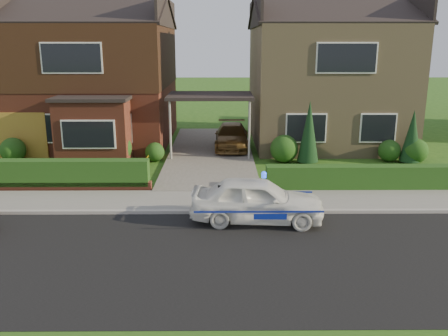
{
  "coord_description": "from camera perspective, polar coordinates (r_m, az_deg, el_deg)",
  "views": [
    {
      "loc": [
        0.46,
        -10.5,
        5.06
      ],
      "look_at": [
        0.57,
        3.5,
        1.32
      ],
      "focal_mm": 38.0,
      "sensor_mm": 36.0,
      "label": 1
    }
  ],
  "objects": [
    {
      "name": "conifer_b",
      "position": [
        21.68,
        21.67,
        3.36
      ],
      "size": [
        0.9,
        0.9,
        2.2
      ],
      "primitive_type": "cone",
      "color": "black",
      "rests_on": "ground"
    },
    {
      "name": "conifer_a",
      "position": [
        20.4,
        10.16,
        4.09
      ],
      "size": [
        0.9,
        0.9,
        2.6
      ],
      "primitive_type": "cone",
      "color": "black",
      "rests_on": "ground"
    },
    {
      "name": "garage_door",
      "position": [
        22.59,
        -23.14,
        3.52
      ],
      "size": [
        2.2,
        0.1,
        2.1
      ],
      "primitive_type": "cube",
      "color": "#8D5B1E",
      "rests_on": "ground"
    },
    {
      "name": "driveway_car",
      "position": [
        22.72,
        0.94,
        3.84
      ],
      "size": [
        1.66,
        3.91,
        1.13
      ],
      "primitive_type": "imported",
      "rotation": [
        0.0,
        0.0,
        -0.02
      ],
      "color": "brown",
      "rests_on": "driveway"
    },
    {
      "name": "house_right",
      "position": [
        25.11,
        12.09,
        11.44
      ],
      "size": [
        7.5,
        8.06,
        7.25
      ],
      "color": "#97815C",
      "rests_on": "ground"
    },
    {
      "name": "police_car",
      "position": [
        13.67,
        4.01,
        -3.9
      ],
      "size": [
        3.51,
        3.92,
        1.46
      ],
      "rotation": [
        0.0,
        0.0,
        1.49
      ],
      "color": "white",
      "rests_on": "ground"
    },
    {
      "name": "shrub_right_far",
      "position": [
        21.86,
        22.01,
        1.92
      ],
      "size": [
        1.08,
        1.08,
        1.08
      ],
      "primitive_type": "sphere",
      "color": "#1A3C13",
      "rests_on": "ground"
    },
    {
      "name": "shrub_left_far",
      "position": [
        22.37,
        -24.05,
        1.98
      ],
      "size": [
        1.08,
        1.08,
        1.08
      ],
      "primitive_type": "sphere",
      "color": "#1A3C13",
      "rests_on": "ground"
    },
    {
      "name": "potted_plant_b",
      "position": [
        18.69,
        -9.53,
        0.28
      ],
      "size": [
        0.55,
        0.55,
        0.78
      ],
      "primitive_type": "imported",
      "rotation": [
        0.0,
        0.0,
        0.83
      ],
      "color": "gray",
      "rests_on": "ground"
    },
    {
      "name": "shrub_right_near",
      "position": [
        20.58,
        7.23,
        2.31
      ],
      "size": [
        1.2,
        1.2,
        1.2
      ],
      "primitive_type": "sphere",
      "color": "#1A3C13",
      "rests_on": "ground"
    },
    {
      "name": "potted_plant_c",
      "position": [
        18.74,
        -24.19,
        -0.91
      ],
      "size": [
        0.53,
        0.53,
        0.72
      ],
      "primitive_type": "imported",
      "rotation": [
        0.0,
        0.0,
        1.16
      ],
      "color": "gray",
      "rests_on": "ground"
    },
    {
      "name": "carport_link",
      "position": [
        21.59,
        -1.67,
        8.55
      ],
      "size": [
        3.8,
        3.0,
        2.77
      ],
      "color": "black",
      "rests_on": "ground"
    },
    {
      "name": "hedge_right",
      "position": [
        17.47,
        17.4,
        -2.59
      ],
      "size": [
        7.5,
        0.55,
        0.8
      ],
      "primitive_type": "cube",
      "color": "#1A3C13",
      "rests_on": "ground"
    },
    {
      "name": "ground",
      "position": [
        11.66,
        -2.69,
        -10.78
      ],
      "size": [
        120.0,
        120.0,
        0.0
      ],
      "primitive_type": "plane",
      "color": "#234D14",
      "rests_on": "ground"
    },
    {
      "name": "dwarf_wall",
      "position": [
        17.68,
        -21.17,
        -2.11
      ],
      "size": [
        7.7,
        0.25,
        0.36
      ],
      "primitive_type": "cube",
      "color": "brown",
      "rests_on": "ground"
    },
    {
      "name": "kerb",
      "position": [
        14.45,
        -2.24,
        -5.31
      ],
      "size": [
        60.0,
        0.16,
        0.12
      ],
      "primitive_type": "cube",
      "color": "#9E9993",
      "rests_on": "ground"
    },
    {
      "name": "shrub_left_near",
      "position": [
        20.82,
        -8.32,
        1.92
      ],
      "size": [
        0.84,
        0.84,
        0.84
      ],
      "primitive_type": "sphere",
      "color": "#1A3C13",
      "rests_on": "ground"
    },
    {
      "name": "sidewalk",
      "position": [
        15.44,
        -2.12,
        -3.99
      ],
      "size": [
        60.0,
        2.0,
        0.1
      ],
      "primitive_type": "cube",
      "color": "slate",
      "rests_on": "ground"
    },
    {
      "name": "shrub_left_mid",
      "position": [
        20.77,
        -12.84,
        2.34
      ],
      "size": [
        1.32,
        1.32,
        1.32
      ],
      "primitive_type": "sphere",
      "color": "#1A3C13",
      "rests_on": "ground"
    },
    {
      "name": "road",
      "position": [
        11.66,
        -2.69,
        -10.78
      ],
      "size": [
        60.0,
        6.0,
        0.02
      ],
      "primitive_type": "cube",
      "color": "black",
      "rests_on": "ground"
    },
    {
      "name": "driveway",
      "position": [
        22.08,
        -1.62,
        1.86
      ],
      "size": [
        3.8,
        12.0,
        0.12
      ],
      "primitive_type": "cube",
      "color": "#666059",
      "rests_on": "ground"
    },
    {
      "name": "house_left",
      "position": [
        25.22,
        -15.08,
        11.61
      ],
      "size": [
        7.5,
        9.53,
        7.25
      ],
      "color": "brown",
      "rests_on": "ground"
    },
    {
      "name": "shrub_right_mid",
      "position": [
        21.79,
        19.27,
        1.97
      ],
      "size": [
        0.96,
        0.96,
        0.96
      ],
      "primitive_type": "sphere",
      "color": "#1A3C13",
      "rests_on": "ground"
    },
    {
      "name": "hedge_left",
      "position": [
        17.86,
        -20.95,
        -2.52
      ],
      "size": [
        7.5,
        0.55,
        0.9
      ],
      "primitive_type": "cube",
      "color": "#1A3C13",
      "rests_on": "ground"
    },
    {
      "name": "potted_plant_a",
      "position": [
        20.62,
        -15.88,
        1.39
      ],
      "size": [
        0.53,
        0.44,
        0.86
      ],
      "primitive_type": "imported",
      "rotation": [
        0.0,
        0.0,
        -0.35
      ],
      "color": "gray",
      "rests_on": "ground"
    }
  ]
}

